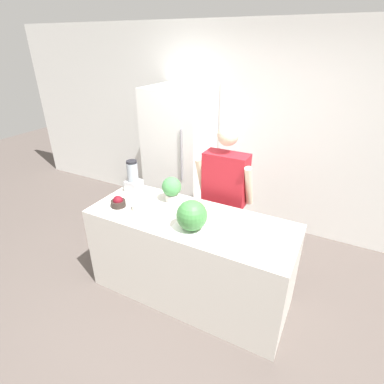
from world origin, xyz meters
The scene contains 11 objects.
ground_plane centered at (0.00, 0.00, 0.00)m, with size 14.00×14.00×0.00m, color #564C47.
wall_back centered at (0.00, 2.08, 1.30)m, with size 8.00×0.06×2.60m.
counter_island centered at (0.00, 0.37, 0.45)m, with size 1.94×0.75×0.91m.
refrigerator centered at (-0.84, 1.67, 0.93)m, with size 0.79×0.74×1.85m.
person centered at (0.09, 1.00, 0.83)m, with size 0.60×0.26×1.64m.
cutting_board centered at (0.12, 0.21, 0.91)m, with size 0.37×0.28×0.01m.
watermelon centered at (0.10, 0.21, 1.05)m, with size 0.26×0.26×0.26m.
bowl_cherries centered at (-0.72, 0.24, 0.95)m, with size 0.14×0.14×0.11m.
bowl_cream centered at (-0.51, 0.29, 0.95)m, with size 0.14×0.14×0.10m.
blender centered at (-0.80, 0.59, 1.06)m, with size 0.15×0.15×0.35m.
potted_plant centered at (-0.32, 0.58, 1.05)m, with size 0.19×0.19×0.26m.
Camera 1 is at (1.10, -1.69, 2.36)m, focal length 28.00 mm.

